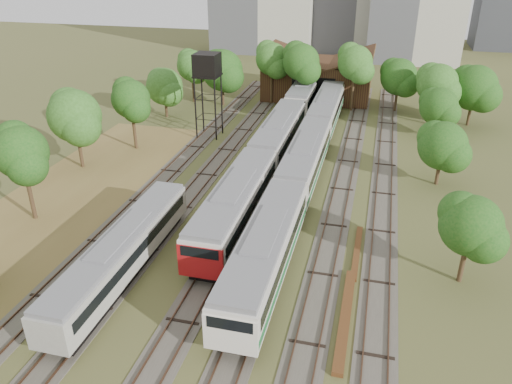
# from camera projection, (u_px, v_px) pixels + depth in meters

# --- Properties ---
(ground) EXTENTS (240.00, 240.00, 0.00)m
(ground) POSITION_uv_depth(u_px,v_px,m) (194.00, 365.00, 28.46)
(ground) COLOR #475123
(ground) RESTS_ON ground
(dry_grass_patch) EXTENTS (14.00, 60.00, 0.04)m
(dry_grass_patch) POSITION_uv_depth(u_px,v_px,m) (16.00, 248.00, 39.35)
(dry_grass_patch) COLOR brown
(dry_grass_patch) RESTS_ON ground
(tracks) EXTENTS (24.60, 80.00, 0.19)m
(tracks) POSITION_uv_depth(u_px,v_px,m) (275.00, 182.00, 50.31)
(tracks) COLOR #4C473D
(tracks) RESTS_ON ground
(railcar_red_set) EXTENTS (3.28, 34.57, 4.06)m
(railcar_red_set) POSITION_uv_depth(u_px,v_px,m) (260.00, 165.00, 48.79)
(railcar_red_set) COLOR black
(railcar_red_set) RESTS_ON ground
(railcar_green_set) EXTENTS (3.20, 52.07, 3.96)m
(railcar_green_set) POSITION_uv_depth(u_px,v_px,m) (305.00, 160.00, 50.15)
(railcar_green_set) COLOR black
(railcar_green_set) RESTS_ON ground
(railcar_rear) EXTENTS (3.17, 16.08, 3.93)m
(railcar_rear) POSITION_uv_depth(u_px,v_px,m) (305.00, 94.00, 72.49)
(railcar_rear) COLOR black
(railcar_rear) RESTS_ON ground
(old_grey_coach) EXTENTS (2.67, 18.00, 3.30)m
(old_grey_coach) POSITION_uv_depth(u_px,v_px,m) (123.00, 253.00, 35.58)
(old_grey_coach) COLOR black
(old_grey_coach) RESTS_ON ground
(water_tower) EXTENTS (2.94, 2.94, 10.19)m
(water_tower) POSITION_uv_depth(u_px,v_px,m) (207.00, 67.00, 58.91)
(water_tower) COLOR black
(water_tower) RESTS_ON ground
(rail_pile_near) EXTENTS (0.66, 9.91, 0.33)m
(rail_pile_near) POSITION_uv_depth(u_px,v_px,m) (345.00, 317.00, 31.85)
(rail_pile_near) COLOR brown
(rail_pile_near) RESTS_ON ground
(rail_pile_far) EXTENTS (0.47, 7.59, 0.25)m
(rail_pile_far) POSITION_uv_depth(u_px,v_px,m) (357.00, 252.00, 38.70)
(rail_pile_far) COLOR brown
(rail_pile_far) RESTS_ON ground
(maintenance_shed) EXTENTS (16.45, 11.55, 7.58)m
(maintenance_shed) POSITION_uv_depth(u_px,v_px,m) (318.00, 78.00, 77.75)
(maintenance_shed) COLOR #371B14
(maintenance_shed) RESTS_ON ground
(tree_band_left) EXTENTS (8.93, 53.89, 8.46)m
(tree_band_left) POSITION_uv_depth(u_px,v_px,m) (60.00, 142.00, 46.03)
(tree_band_left) COLOR #382616
(tree_band_left) RESTS_ON ground
(tree_band_far) EXTENTS (44.40, 10.20, 9.51)m
(tree_band_far) POSITION_uv_depth(u_px,v_px,m) (334.00, 72.00, 69.04)
(tree_band_far) COLOR #382616
(tree_band_far) RESTS_ON ground
(tree_band_right) EXTENTS (5.35, 35.33, 6.65)m
(tree_band_right) POSITION_uv_depth(u_px,v_px,m) (446.00, 144.00, 48.58)
(tree_band_right) COLOR #382616
(tree_band_right) RESTS_ON ground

